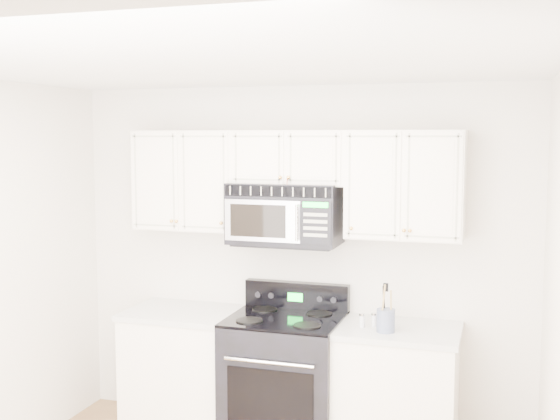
% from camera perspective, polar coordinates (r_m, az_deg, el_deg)
% --- Properties ---
extents(room, '(3.51, 3.51, 2.61)m').
position_cam_1_polar(room, '(3.71, -6.15, -8.50)').
color(room, '#9A7948').
rests_on(room, ground).
extents(base_cabinet_left, '(0.86, 0.65, 0.92)m').
position_cam_1_polar(base_cabinet_left, '(5.54, -7.67, -13.03)').
color(base_cabinet_left, silver).
rests_on(base_cabinet_left, ground).
extents(base_cabinet_right, '(0.86, 0.65, 0.92)m').
position_cam_1_polar(base_cabinet_right, '(5.10, 9.39, -14.76)').
color(base_cabinet_right, silver).
rests_on(base_cabinet_right, ground).
extents(range, '(0.80, 0.73, 1.13)m').
position_cam_1_polar(range, '(5.22, 0.42, -13.50)').
color(range, black).
rests_on(range, ground).
extents(upper_cabinets, '(2.44, 0.37, 0.75)m').
position_cam_1_polar(upper_cabinets, '(5.09, 0.97, 2.70)').
color(upper_cabinets, silver).
rests_on(upper_cabinets, ground).
extents(microwave, '(0.80, 0.45, 0.44)m').
position_cam_1_polar(microwave, '(5.09, 0.42, -0.27)').
color(microwave, black).
rests_on(microwave, ground).
extents(utensil_crock, '(0.12, 0.12, 0.33)m').
position_cam_1_polar(utensil_crock, '(4.81, 8.59, -8.82)').
color(utensil_crock, slate).
rests_on(utensil_crock, base_cabinet_right).
extents(shaker_salt, '(0.04, 0.04, 0.10)m').
position_cam_1_polar(shaker_salt, '(4.91, 6.69, -8.89)').
color(shaker_salt, silver).
rests_on(shaker_salt, base_cabinet_right).
extents(shaker_pepper, '(0.04, 0.04, 0.10)m').
position_cam_1_polar(shaker_pepper, '(4.94, 7.66, -8.82)').
color(shaker_pepper, silver).
rests_on(shaker_pepper, base_cabinet_right).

